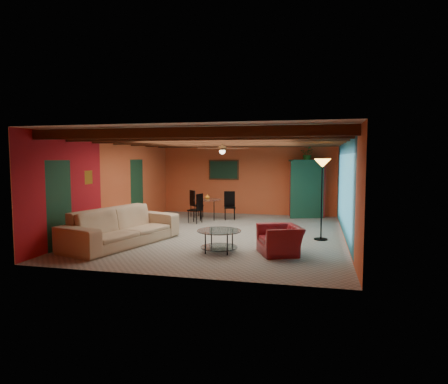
% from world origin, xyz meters
% --- Properties ---
extents(room, '(6.52, 8.01, 2.71)m').
position_xyz_m(room, '(0.00, 0.11, 2.36)').
color(room, gray).
rests_on(room, ground).
extents(sofa, '(2.01, 3.24, 0.88)m').
position_xyz_m(sofa, '(-2.06, -1.84, 0.44)').
color(sofa, tan).
rests_on(sofa, ground).
extents(armchair, '(1.15, 1.21, 0.63)m').
position_xyz_m(armchair, '(1.76, -1.91, 0.31)').
color(armchair, maroon).
rests_on(armchair, ground).
extents(coffee_table, '(1.00, 1.00, 0.50)m').
position_xyz_m(coffee_table, '(0.42, -2.04, 0.25)').
color(coffee_table, silver).
rests_on(coffee_table, ground).
extents(dining_table, '(2.27, 2.27, 0.97)m').
position_xyz_m(dining_table, '(-1.08, 2.31, 0.48)').
color(dining_table, silver).
rests_on(dining_table, ground).
extents(armoire, '(1.24, 0.87, 1.98)m').
position_xyz_m(armoire, '(2.20, 3.70, 0.99)').
color(armoire, maroon).
rests_on(armoire, ground).
extents(floor_lamp, '(0.54, 0.54, 2.09)m').
position_xyz_m(floor_lamp, '(2.65, -0.17, 1.05)').
color(floor_lamp, black).
rests_on(floor_lamp, ground).
extents(ceiling_fan, '(1.50, 1.50, 0.44)m').
position_xyz_m(ceiling_fan, '(0.00, 0.00, 2.36)').
color(ceiling_fan, '#472614').
rests_on(ceiling_fan, ceiling).
extents(painting, '(1.05, 0.03, 0.65)m').
position_xyz_m(painting, '(-0.90, 3.96, 1.65)').
color(painting, black).
rests_on(painting, wall_back).
extents(potted_plant, '(0.59, 0.56, 0.52)m').
position_xyz_m(potted_plant, '(2.20, 3.70, 2.24)').
color(potted_plant, '#26661E').
rests_on(potted_plant, armoire).
extents(vase, '(0.21, 0.21, 0.18)m').
position_xyz_m(vase, '(-1.08, 2.31, 1.06)').
color(vase, orange).
rests_on(vase, dining_table).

